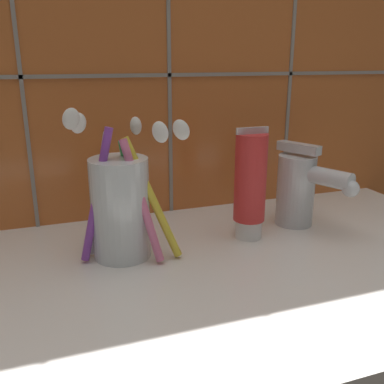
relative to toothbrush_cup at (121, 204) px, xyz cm
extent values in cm
cube|color=silver|center=(7.60, -6.15, -7.24)|extent=(75.33, 38.53, 2.00)
cube|color=#C6662D|center=(7.60, 13.36, 20.15)|extent=(85.33, 1.50, 56.77)
cube|color=gray|center=(7.60, 12.51, 13.33)|extent=(85.33, 0.24, 0.50)
cube|color=gray|center=(-9.35, 12.51, 20.15)|extent=(0.50, 0.24, 56.77)
cube|color=gray|center=(9.48, 12.51, 20.15)|extent=(0.50, 0.24, 56.77)
cube|color=gray|center=(28.32, 12.51, 20.15)|extent=(0.50, 0.24, 56.77)
cylinder|color=silver|center=(-0.08, 0.04, -0.54)|extent=(6.54, 6.54, 11.40)
cylinder|color=yellow|center=(3.20, -1.52, 0.79)|extent=(6.18, 4.06, 13.63)
ellipsoid|color=white|center=(6.09, -3.17, 8.44)|extent=(2.75, 2.33, 2.69)
cylinder|color=green|center=(1.70, 2.64, 0.50)|extent=(3.39, 4.59, 12.96)
ellipsoid|color=white|center=(2.97, 4.61, 7.90)|extent=(2.32, 2.62, 2.61)
cylinder|color=white|center=(-2.33, 0.65, 1.06)|extent=(3.73, 1.56, 13.98)
ellipsoid|color=white|center=(-3.89, 0.95, 9.04)|extent=(2.29, 1.67, 2.49)
cylinder|color=purple|center=(-2.64, -0.49, 1.40)|extent=(4.41, 1.08, 14.70)
ellipsoid|color=white|center=(-4.65, -0.57, 9.72)|extent=(2.21, 1.39, 2.54)
cylinder|color=pink|center=(1.92, -2.14, 0.77)|extent=(4.26, 4.18, 13.50)
ellipsoid|color=white|center=(3.67, -3.85, 8.44)|extent=(2.54, 2.52, 2.61)
cylinder|color=white|center=(15.96, 0.04, -5.05)|extent=(3.32, 3.32, 2.37)
cylinder|color=red|center=(15.96, 0.04, 1.54)|extent=(3.91, 3.91, 10.81)
cube|color=silver|center=(15.96, 0.04, 7.35)|extent=(4.11, 0.36, 0.80)
cylinder|color=silver|center=(23.93, 2.24, -1.47)|extent=(5.04, 5.04, 9.55)
cylinder|color=silver|center=(25.48, -1.27, 1.21)|extent=(5.18, 7.94, 2.27)
sphere|color=silver|center=(27.04, -4.78, 0.45)|extent=(2.12, 2.12, 2.12)
cube|color=silver|center=(23.93, 2.24, 4.31)|extent=(3.71, 6.05, 1.20)
camera|label=1|loc=(-7.32, -45.11, 15.50)|focal=40.00mm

